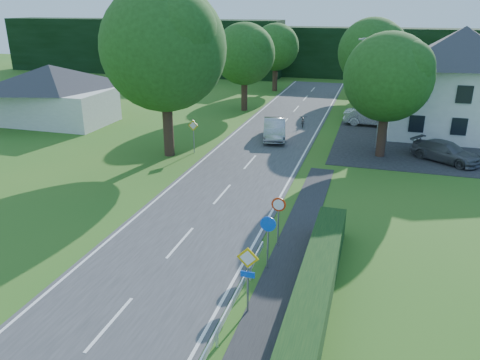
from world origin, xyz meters
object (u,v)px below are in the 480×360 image
(parked_car_silver_a, at_px, (373,116))
(parasol, at_px, (425,124))
(parked_car_grey, at_px, (446,152))
(moving_car, at_px, (274,129))
(streetlight, at_px, (380,89))
(motorcycle, at_px, (303,120))

(parked_car_silver_a, distance_m, parasol, 4.61)
(parked_car_grey, bearing_deg, moving_car, 113.53)
(streetlight, height_order, parked_car_grey, streetlight)
(streetlight, bearing_deg, parasol, 52.66)
(streetlight, height_order, moving_car, streetlight)
(motorcycle, bearing_deg, parasol, -9.98)
(parked_car_silver_a, xyz_separation_m, parked_car_grey, (5.08, -9.01, -0.15))
(parked_car_silver_a, bearing_deg, motorcycle, 110.25)
(moving_car, relative_size, motorcycle, 2.69)
(streetlight, relative_size, motorcycle, 4.45)
(motorcycle, distance_m, parked_car_grey, 13.12)
(motorcycle, xyz_separation_m, parasol, (10.08, -0.14, 0.44))
(parasol, bearing_deg, parked_car_silver_a, 154.31)
(streetlight, xyz_separation_m, parked_car_grey, (4.74, -2.01, -3.75))
(streetlight, height_order, motorcycle, streetlight)
(streetlight, relative_size, parasol, 3.95)
(streetlight, height_order, parasol, streetlight)
(streetlight, height_order, parked_car_silver_a, streetlight)
(moving_car, bearing_deg, parked_car_silver_a, 29.89)
(parked_car_grey, height_order, parasol, parasol)
(moving_car, bearing_deg, parasol, 9.91)
(parked_car_silver_a, height_order, parked_car_grey, parked_car_silver_a)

